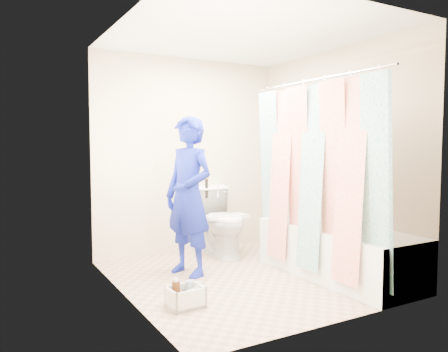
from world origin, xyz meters
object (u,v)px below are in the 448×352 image
toilet (221,221)px  cleaning_caddy (186,298)px  plumber (189,196)px  bathtub (337,250)px

toilet → cleaning_caddy: toilet is taller
cleaning_caddy → plumber: bearing=60.6°
plumber → cleaning_caddy: (-0.41, -0.83, -0.73)m
plumber → cleaning_caddy: size_ratio=5.53×
bathtub → toilet: bearing=113.9°
cleaning_caddy → bathtub: bearing=-2.3°
toilet → plumber: (-0.68, -0.54, 0.40)m
plumber → cleaning_caddy: bearing=-45.8°
toilet → bathtub: bearing=-64.3°
bathtub → plumber: plumber is taller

